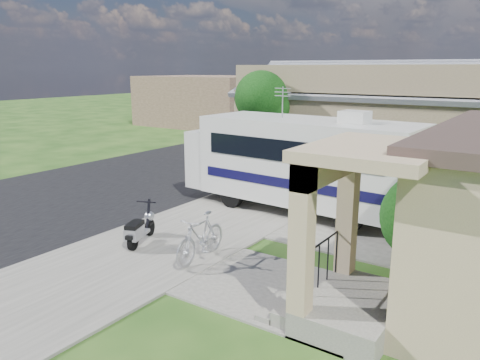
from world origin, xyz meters
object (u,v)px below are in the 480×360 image
Objects in this scene: shrub at (431,214)px; bicycle at (201,240)px; motorhome at (300,160)px; van at (317,124)px; scooter at (140,229)px; garden_hose at (319,286)px; pickup_truck at (268,140)px.

shrub is 5.42m from bicycle.
van is at bearing 116.02° from motorhome.
shrub reaches higher than bicycle.
motorhome is at bearing 86.27° from bicycle.
scooter is at bearing 179.61° from bicycle.
bicycle is at bearing -175.08° from garden_hose.
bicycle is at bearing -19.45° from scooter.
motorhome is 2.82× the size of shrub.
bicycle is 3.12m from garden_hose.
van is 17.06× the size of garden_hose.
van is (-6.97, 21.29, 0.32)m from bicycle.
shrub reaches higher than pickup_truck.
motorhome reaches higher than scooter.
scooter is at bearing 118.47° from pickup_truck.
motorhome is at bearing 150.44° from shrub.
bicycle is 5.28× the size of garden_hose.
van is 23.31m from garden_hose.
garden_hose is at bearing 1.56° from bicycle.
garden_hose is (10.04, -21.02, -0.82)m from van.
garden_hose is at bearing 136.07° from pickup_truck.
scooter is (-2.05, -5.23, -1.26)m from motorhome.
scooter is at bearing -83.30° from van.
garden_hose is at bearing -55.45° from motorhome.
shrub is 1.83× the size of scooter.
bicycle is at bearing 125.91° from pickup_truck.
van is at bearing 104.78° from bicycle.
shrub reaches higher than garden_hose.
bicycle is 0.31× the size of van.
motorhome is 21.83× the size of garden_hose.
van is at bearing 115.53° from garden_hose.
bicycle is 15.12m from pickup_truck.
pickup_truck is at bearing 124.89° from garden_hose.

